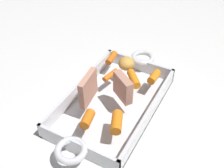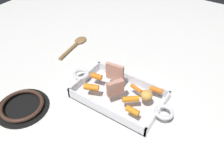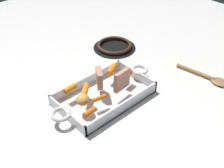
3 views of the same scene
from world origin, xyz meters
The scene contains 13 objects.
ground_plane centered at (0.00, 0.00, 0.00)m, with size 2.24×2.24×0.00m, color silver.
roasting_dish centered at (0.00, 0.00, 0.01)m, with size 0.43×0.20×0.04m.
roast_slice_thick centered at (-0.04, 0.04, 0.08)m, with size 0.01×0.07×0.07m, color tan.
roast_slice_outer centered at (0.00, -0.03, 0.07)m, with size 0.02×0.06×0.06m, color tan.
baby_carrot_center_right centered at (0.09, -0.07, 0.05)m, with size 0.02×0.02×0.05m, color orange.
baby_carrot_center_left centered at (-0.09, -0.05, 0.06)m, with size 0.02×0.02×0.05m, color orange.
baby_carrot_long centered at (0.06, -0.02, 0.05)m, with size 0.02×0.02×0.06m, color orange.
baby_carrot_northeast centered at (0.12, 0.07, 0.05)m, with size 0.02×0.02×0.05m, color orange.
baby_carrot_northwest centered at (0.05, 0.04, 0.05)m, with size 0.01×0.01×0.05m, color orange.
baby_carrot_southeast centered at (-0.11, 0.01, 0.05)m, with size 0.02×0.02×0.04m, color orange.
potato_near_roast centered at (0.10, 0.02, 0.06)m, with size 0.04×0.04×0.03m, color gold.
stove_burner_rear centered at (-0.27, -0.23, 0.01)m, with size 0.19×0.19×0.02m.
serving_spoon centered at (-0.37, 0.19, 0.01)m, with size 0.06×0.22×0.02m.
Camera 3 is at (0.49, 0.58, 0.64)m, focal length 44.74 mm.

